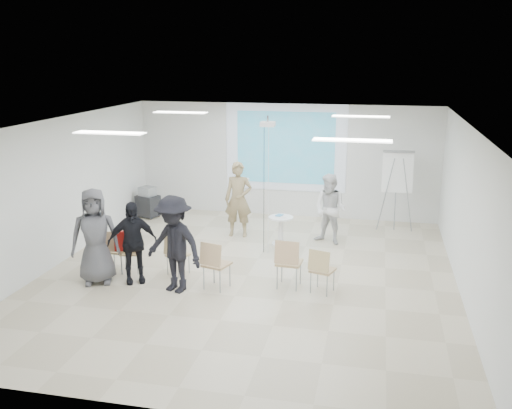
% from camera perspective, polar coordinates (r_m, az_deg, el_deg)
% --- Properties ---
extents(floor, '(8.00, 9.00, 0.10)m').
position_cam_1_polar(floor, '(11.37, -0.86, -7.36)').
color(floor, beige).
rests_on(floor, ground).
extents(ceiling, '(8.00, 9.00, 0.10)m').
position_cam_1_polar(ceiling, '(10.60, -0.93, 8.36)').
color(ceiling, white).
rests_on(ceiling, wall_back).
extents(wall_back, '(8.00, 0.10, 3.00)m').
position_cam_1_polar(wall_back, '(15.24, 2.99, 4.44)').
color(wall_back, silver).
rests_on(wall_back, floor).
extents(wall_left, '(0.10, 9.00, 3.00)m').
position_cam_1_polar(wall_left, '(12.42, -19.42, 1.20)').
color(wall_left, silver).
rests_on(wall_left, floor).
extents(wall_right, '(0.10, 9.00, 3.00)m').
position_cam_1_polar(wall_right, '(10.74, 20.66, -0.95)').
color(wall_right, silver).
rests_on(wall_right, floor).
extents(projection_halo, '(3.20, 0.01, 2.30)m').
position_cam_1_polar(projection_halo, '(15.12, 2.97, 5.70)').
color(projection_halo, silver).
rests_on(projection_halo, wall_back).
extents(projection_image, '(2.60, 0.01, 1.90)m').
position_cam_1_polar(projection_image, '(15.11, 2.96, 5.69)').
color(projection_image, teal).
rests_on(projection_image, wall_back).
extents(pedestal_table, '(0.71, 0.71, 0.69)m').
position_cam_1_polar(pedestal_table, '(13.01, 2.50, -2.45)').
color(pedestal_table, white).
rests_on(pedestal_table, floor).
extents(player_left, '(0.78, 0.56, 2.04)m').
position_cam_1_polar(player_left, '(13.51, -1.77, 1.01)').
color(player_left, '#97835C').
rests_on(player_left, floor).
extents(player_right, '(1.07, 0.98, 1.80)m').
position_cam_1_polar(player_right, '(13.09, 7.44, -0.10)').
color(player_right, white).
rests_on(player_right, floor).
extents(controller_left, '(0.05, 0.14, 0.04)m').
position_cam_1_polar(controller_left, '(13.63, -0.80, 2.54)').
color(controller_left, white).
rests_on(controller_left, player_left).
extents(controller_right, '(0.08, 0.13, 0.04)m').
position_cam_1_polar(controller_right, '(13.28, 6.81, 1.53)').
color(controller_right, white).
rests_on(controller_right, player_right).
extents(chair_far_left, '(0.42, 0.45, 0.87)m').
position_cam_1_polar(chair_far_left, '(11.69, -13.92, -4.22)').
color(chair_far_left, tan).
rests_on(chair_far_left, floor).
extents(chair_left_mid, '(0.47, 0.49, 0.83)m').
position_cam_1_polar(chair_left_mid, '(11.59, -12.51, -4.45)').
color(chair_left_mid, tan).
rests_on(chair_left_mid, floor).
extents(chair_left_inner, '(0.50, 0.51, 0.80)m').
position_cam_1_polar(chair_left_inner, '(11.33, -8.06, -4.77)').
color(chair_left_inner, tan).
rests_on(chair_left_inner, floor).
extents(chair_center, '(0.55, 0.57, 0.93)m').
position_cam_1_polar(chair_center, '(10.55, -4.19, -5.69)').
color(chair_center, tan).
rests_on(chair_center, floor).
extents(chair_right_inner, '(0.48, 0.52, 0.96)m').
position_cam_1_polar(chair_right_inner, '(10.57, 3.24, -5.52)').
color(chair_right_inner, tan).
rests_on(chair_right_inner, floor).
extents(chair_right_far, '(0.51, 0.53, 0.85)m').
position_cam_1_polar(chair_right_far, '(10.44, 6.53, -6.26)').
color(chair_right_far, tan).
rests_on(chair_right_far, floor).
extents(red_jacket, '(0.42, 0.18, 0.39)m').
position_cam_1_polar(red_jacket, '(11.39, -12.95, -3.59)').
color(red_jacket, red).
rests_on(red_jacket, chair_left_mid).
extents(laptop, '(0.35, 0.31, 0.02)m').
position_cam_1_polar(laptop, '(11.41, -7.78, -4.86)').
color(laptop, black).
rests_on(laptop, chair_left_inner).
extents(audience_left, '(1.24, 1.08, 1.82)m').
position_cam_1_polar(audience_left, '(11.01, -12.29, -3.15)').
color(audience_left, black).
rests_on(audience_left, floor).
extents(audience_mid, '(1.49, 1.12, 2.05)m').
position_cam_1_polar(audience_mid, '(10.42, -8.21, -3.32)').
color(audience_mid, black).
rests_on(audience_mid, floor).
extents(audience_outer, '(1.19, 1.00, 2.06)m').
position_cam_1_polar(audience_outer, '(11.12, -15.83, -2.54)').
color(audience_outer, '#58585D').
rests_on(audience_outer, floor).
extents(flipchart_easel, '(0.87, 0.65, 2.01)m').
position_cam_1_polar(flipchart_easel, '(14.19, 13.98, 3.16)').
color(flipchart_easel, gray).
rests_on(flipchart_easel, floor).
extents(av_cart, '(0.67, 0.60, 0.82)m').
position_cam_1_polar(av_cart, '(15.52, -10.76, 0.14)').
color(av_cart, black).
rests_on(av_cart, floor).
extents(ceiling_projector, '(0.30, 0.25, 3.00)m').
position_cam_1_polar(ceiling_projector, '(12.07, 1.16, 7.42)').
color(ceiling_projector, white).
rests_on(ceiling_projector, ceiling).
extents(fluor_panel_nw, '(1.20, 0.30, 0.02)m').
position_cam_1_polar(fluor_panel_nw, '(13.08, -7.57, 9.11)').
color(fluor_panel_nw, white).
rests_on(fluor_panel_nw, ceiling).
extents(fluor_panel_ne, '(1.20, 0.30, 0.02)m').
position_cam_1_polar(fluor_panel_ne, '(12.33, 10.44, 8.65)').
color(fluor_panel_ne, white).
rests_on(fluor_panel_ne, ceiling).
extents(fluor_panel_sw, '(1.20, 0.30, 0.02)m').
position_cam_1_polar(fluor_panel_sw, '(9.88, -14.42, 6.96)').
color(fluor_panel_sw, white).
rests_on(fluor_panel_sw, ceiling).
extents(fluor_panel_se, '(1.20, 0.30, 0.02)m').
position_cam_1_polar(fluor_panel_se, '(8.85, 9.60, 6.35)').
color(fluor_panel_se, white).
rests_on(fluor_panel_se, ceiling).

